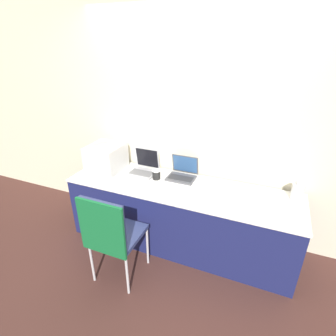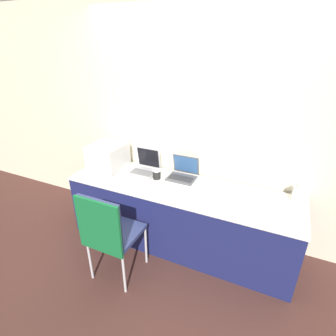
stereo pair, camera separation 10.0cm
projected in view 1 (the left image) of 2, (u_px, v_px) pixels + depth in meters
ground_plane at (168, 260)px, 2.84m from camera, size 14.00×14.00×0.00m
wall_back at (194, 126)px, 2.90m from camera, size 8.00×0.05×2.60m
table at (180, 215)px, 2.96m from camera, size 2.50×0.70×0.74m
printer at (106, 157)px, 3.11m from camera, size 0.38×0.40×0.31m
laptop_left at (144, 167)px, 3.10m from camera, size 0.31×0.30×0.27m
laptop_right at (183, 173)px, 2.98m from camera, size 0.31×0.28×0.24m
external_keyboard at (133, 181)px, 2.90m from camera, size 0.44×0.15×0.02m
coffee_cup at (156, 175)px, 2.95m from camera, size 0.09×0.09×0.11m
metal_pitcher at (298, 191)px, 2.54m from camera, size 0.12×0.12×0.21m
chair at (110, 231)px, 2.34m from camera, size 0.45×0.47×0.98m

